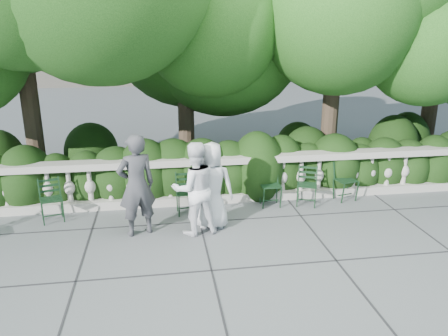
{
  "coord_description": "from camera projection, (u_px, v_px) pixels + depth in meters",
  "views": [
    {
      "loc": [
        -1.2,
        -6.83,
        3.48
      ],
      "look_at": [
        0.0,
        1.0,
        1.0
      ],
      "focal_mm": 35.0,
      "sensor_mm": 36.0,
      "label": 1
    }
  ],
  "objects": [
    {
      "name": "ground",
      "position": [
        233.0,
        239.0,
        7.66
      ],
      "size": [
        90.0,
        90.0,
        0.0
      ],
      "primitive_type": "plane",
      "color": "#4F5357",
      "rests_on": "ground"
    },
    {
      "name": "balustrade",
      "position": [
        218.0,
        180.0,
        9.21
      ],
      "size": [
        12.0,
        0.44,
        1.0
      ],
      "color": "#9E998E",
      "rests_on": "ground"
    },
    {
      "name": "shrub_hedge",
      "position": [
        211.0,
        183.0,
        10.49
      ],
      "size": [
        15.0,
        2.6,
        1.7
      ],
      "primitive_type": null,
      "color": "black",
      "rests_on": "ground"
    },
    {
      "name": "tree_canopy",
      "position": [
        240.0,
        9.0,
        9.59
      ],
      "size": [
        15.04,
        6.52,
        6.78
      ],
      "color": "#3F3023",
      "rests_on": "ground"
    },
    {
      "name": "chair_a",
      "position": [
        55.0,
        224.0,
        8.27
      ],
      "size": [
        0.56,
        0.59,
        0.84
      ],
      "primitive_type": null,
      "rotation": [
        0.0,
        0.0,
        0.29
      ],
      "color": "black",
      "rests_on": "ground"
    },
    {
      "name": "chair_b",
      "position": [
        188.0,
        216.0,
        8.61
      ],
      "size": [
        0.47,
        0.51,
        0.84
      ],
      "primitive_type": null,
      "rotation": [
        0.0,
        0.0,
        0.07
      ],
      "color": "black",
      "rests_on": "ground"
    },
    {
      "name": "chair_c",
      "position": [
        272.0,
        208.0,
        9.0
      ],
      "size": [
        0.45,
        0.49,
        0.84
      ],
      "primitive_type": null,
      "rotation": [
        0.0,
        0.0,
        -0.02
      ],
      "color": "black",
      "rests_on": "ground"
    },
    {
      "name": "chair_d",
      "position": [
        348.0,
        202.0,
        9.33
      ],
      "size": [
        0.53,
        0.56,
        0.84
      ],
      "primitive_type": null,
      "rotation": [
        0.0,
        0.0,
        0.22
      ],
      "color": "black",
      "rests_on": "ground"
    },
    {
      "name": "chair_e",
      "position": [
        306.0,
        208.0,
        9.03
      ],
      "size": [
        0.58,
        0.61,
        0.84
      ],
      "primitive_type": null,
      "rotation": [
        0.0,
        0.0,
        -0.37
      ],
      "color": "black",
      "rests_on": "ground"
    },
    {
      "name": "person_businessman",
      "position": [
        212.0,
        186.0,
        7.93
      ],
      "size": [
        0.87,
        0.66,
        1.61
      ],
      "primitive_type": "imported",
      "rotation": [
        0.0,
        0.0,
        2.94
      ],
      "color": "silver",
      "rests_on": "ground"
    },
    {
      "name": "person_woman_grey",
      "position": [
        136.0,
        185.0,
        7.6
      ],
      "size": [
        0.78,
        0.64,
        1.84
      ],
      "primitive_type": "imported",
      "rotation": [
        0.0,
        0.0,
        3.49
      ],
      "color": "#3A3B3F",
      "rests_on": "ground"
    },
    {
      "name": "person_casual_man",
      "position": [
        195.0,
        189.0,
        7.67
      ],
      "size": [
        0.92,
        0.78,
        1.69
      ],
      "primitive_type": "imported",
      "rotation": [
        0.0,
        0.0,
        3.33
      ],
      "color": "white",
      "rests_on": "ground"
    }
  ]
}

